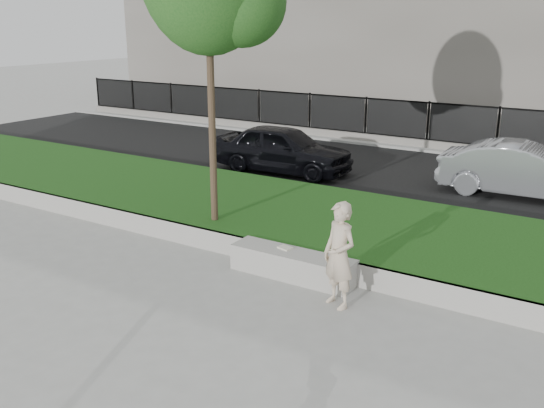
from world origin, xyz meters
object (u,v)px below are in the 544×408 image
Objects in this scene: book at (285,248)px; stone_bench at (293,265)px; car_silver at (523,170)px; car_dark at (283,149)px; man at (339,255)px.

stone_bench is at bearing -9.54° from book.
car_silver reaches higher than book.
car_dark reaches higher than book.
stone_bench is 7.41m from car_silver.
man is 1.49m from book.
car_dark is (-4.94, 6.58, -0.11)m from man.
car_dark is at bearing 134.15° from book.
car_dark reaches higher than car_silver.
stone_bench is at bearing 177.37° from man.
man reaches higher than book.
car_silver is at bearing 82.97° from book.
stone_bench is 7.15m from car_dark.
man is 0.42× the size of car_silver.
stone_bench is 0.31m from book.
stone_bench is 1.38m from man.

